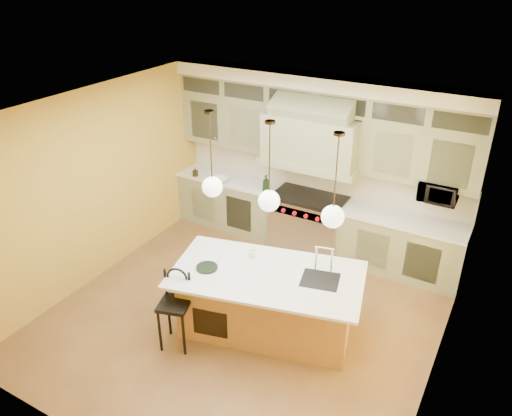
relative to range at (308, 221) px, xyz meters
The scene contains 18 objects.
floor 2.20m from the range, 90.00° to the right, with size 5.00×5.00×0.00m, color brown.
ceiling 3.23m from the range, 90.00° to the right, with size 5.00×5.00×0.00m, color white.
wall_back 1.03m from the range, 90.00° to the left, with size 5.00×5.00×0.00m, color #B89232.
wall_front 4.74m from the range, 90.00° to the right, with size 5.00×5.00×0.00m, color #B89232.
wall_left 3.43m from the range, 139.39° to the right, with size 5.00×5.00×0.00m, color #B89232.
wall_right 3.43m from the range, 40.61° to the right, with size 5.00×5.00×0.00m, color #B89232.
back_cabinetry 0.95m from the range, 90.00° to the left, with size 5.00×0.77×2.90m.
range is the anchor object (origin of this frame).
kitchen_island 2.24m from the range, 79.56° to the right, with size 2.63×1.80×1.35m.
counter_stool 3.05m from the range, 99.03° to the right, with size 0.46×0.46×1.07m.
microwave 2.18m from the range, ahead, with size 0.54×0.37×0.30m, color black.
oil_bottle_a 0.96m from the range, 162.65° to the right, with size 0.12×0.13×0.32m, color black.
oil_bottle_b 2.22m from the range, behind, with size 0.08×0.08×0.17m, color black.
fruit_bowl 1.71m from the range, behind, with size 0.30×0.30×0.07m, color white.
cup 2.07m from the range, 88.38° to the right, with size 0.11×0.11×0.10m, color white.
pendant_left 2.67m from the range, 100.30° to the right, with size 0.26×0.26×1.11m.
pendant_center 2.67m from the range, 79.70° to the right, with size 0.26×0.26×1.11m.
pendant_right 2.90m from the range, 61.40° to the right, with size 0.26×0.26×1.11m.
Camera 1 is at (2.85, -4.71, 4.53)m, focal length 35.00 mm.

